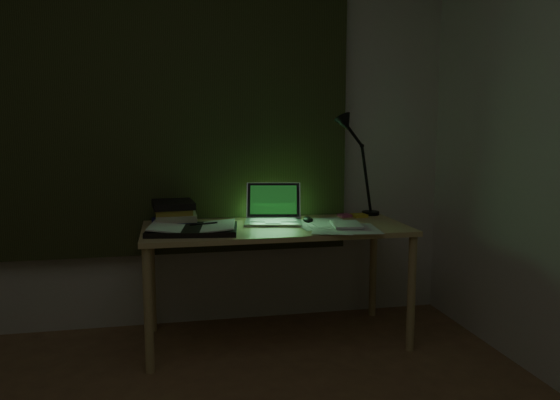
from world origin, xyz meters
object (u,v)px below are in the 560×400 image
(book_stack, at_px, (174,213))
(loose_papers, at_px, (336,225))
(desk, at_px, (276,284))
(laptop, at_px, (273,204))
(open_textbook, at_px, (193,228))
(desk_lamp, at_px, (372,168))

(book_stack, height_order, loose_papers, book_stack)
(book_stack, relative_size, loose_papers, 0.72)
(loose_papers, bearing_deg, desk, 163.12)
(laptop, xyz_separation_m, open_textbook, (-0.46, -0.16, -0.09))
(desk, distance_m, desk_lamp, 0.93)
(loose_papers, xyz_separation_m, desk_lamp, (0.33, 0.35, 0.28))
(open_textbook, distance_m, desk_lamp, 1.19)
(open_textbook, bearing_deg, laptop, 26.72)
(laptop, relative_size, open_textbook, 0.78)
(open_textbook, height_order, loose_papers, open_textbook)
(loose_papers, bearing_deg, open_textbook, 179.02)
(loose_papers, bearing_deg, laptop, 151.99)
(loose_papers, bearing_deg, desk_lamp, 46.53)
(open_textbook, xyz_separation_m, book_stack, (-0.09, 0.23, 0.05))
(laptop, distance_m, desk_lamp, 0.70)
(desk_lamp, bearing_deg, desk, -171.62)
(laptop, distance_m, book_stack, 0.55)
(desk, relative_size, book_stack, 5.53)
(desk, relative_size, desk_lamp, 2.48)
(book_stack, bearing_deg, desk, -14.75)
(desk, height_order, desk_lamp, desk_lamp)
(laptop, xyz_separation_m, book_stack, (-0.55, 0.07, -0.04))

